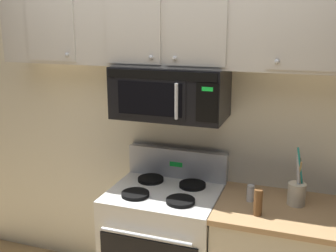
{
  "coord_description": "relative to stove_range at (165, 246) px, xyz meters",
  "views": [
    {
      "loc": [
        0.89,
        -2.05,
        2.06
      ],
      "look_at": [
        0.0,
        0.49,
        1.35
      ],
      "focal_mm": 43.68,
      "sensor_mm": 36.0,
      "label": 1
    }
  ],
  "objects": [
    {
      "name": "back_wall",
      "position": [
        0.0,
        0.37,
        0.88
      ],
      "size": [
        5.2,
        0.1,
        2.7
      ],
      "primitive_type": "cube",
      "color": "silver",
      "rests_on": "ground_plane"
    },
    {
      "name": "stove_range",
      "position": [
        0.0,
        0.0,
        0.0
      ],
      "size": [
        0.76,
        0.69,
        1.12
      ],
      "color": "white",
      "rests_on": "ground_plane"
    },
    {
      "name": "over_range_microwave",
      "position": [
        -0.0,
        0.12,
        1.11
      ],
      "size": [
        0.76,
        0.43,
        0.35
      ],
      "color": "black"
    },
    {
      "name": "upper_cabinets",
      "position": [
        -0.0,
        0.15,
        1.56
      ],
      "size": [
        2.5,
        0.36,
        0.55
      ],
      "color": "#BCB7AD"
    },
    {
      "name": "utensil_crock_cream",
      "position": [
        0.87,
        0.08,
        0.52
      ],
      "size": [
        0.11,
        0.11,
        0.39
      ],
      "color": "beige",
      "rests_on": "counter_segment"
    },
    {
      "name": "salt_shaker",
      "position": [
        0.58,
        0.03,
        0.49
      ],
      "size": [
        0.05,
        0.05,
        0.11
      ],
      "color": "white",
      "rests_on": "counter_segment"
    },
    {
      "name": "pepper_mill",
      "position": [
        0.65,
        -0.15,
        0.52
      ],
      "size": [
        0.05,
        0.05,
        0.17
      ],
      "primitive_type": "cylinder",
      "color": "brown",
      "rests_on": "counter_segment"
    }
  ]
}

